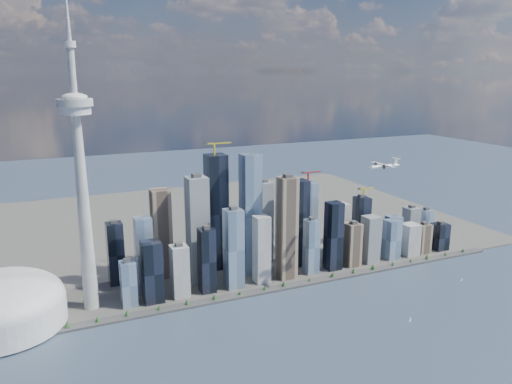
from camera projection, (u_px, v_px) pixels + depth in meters
name	position (u px, v px, depth m)	size (l,w,h in m)	color
ground	(336.00, 361.00, 711.54)	(4000.00, 4000.00, 0.00)	#2E3D51
seawall	(263.00, 291.00, 933.26)	(1100.00, 22.00, 4.00)	#383838
land	(193.00, 225.00, 1333.31)	(1400.00, 900.00, 3.00)	#4C4C47
shoreline_trees	(263.00, 288.00, 931.66)	(960.53, 7.20, 8.80)	#3F2D1E
skyscraper_cluster	(272.00, 233.00, 1014.92)	(736.00, 142.00, 264.81)	black
needle_tower	(81.00, 176.00, 813.52)	(56.00, 56.00, 550.50)	#989893
dome_stadium	(0.00, 305.00, 795.89)	(200.00, 200.00, 86.00)	silver
airplane	(384.00, 166.00, 880.72)	(67.32, 59.38, 16.48)	white
sailboat_west	(410.00, 320.00, 824.33)	(6.38, 3.37, 8.93)	silver
sailboat_east	(462.00, 279.00, 984.80)	(5.84, 1.69, 8.13)	silver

